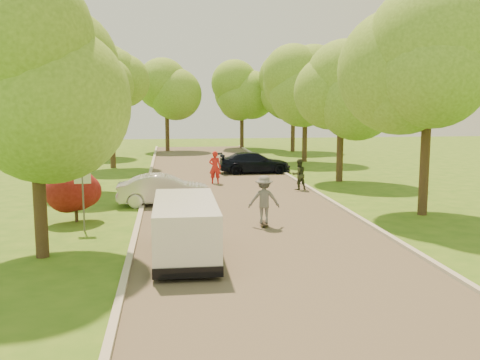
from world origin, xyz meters
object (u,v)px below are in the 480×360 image
longboard (264,223)px  person_olive (299,175)px  street_sign (83,185)px  person_striped (215,167)px  silver_sedan (164,190)px  minivan (185,228)px  skateboarder (264,199)px  dark_sedan (254,163)px

longboard → person_olive: size_ratio=0.57×
street_sign → person_striped: street_sign is taller
person_olive → silver_sedan: bearing=9.8°
minivan → silver_sedan: minivan is taller
silver_sedan → skateboarder: size_ratio=2.34×
street_sign → dark_sedan: 16.21m
dark_sedan → longboard: 14.26m
longboard → skateboarder: skateboarder is taller
dark_sedan → silver_sedan: bearing=150.2°
longboard → dark_sedan: bearing=-91.1°
silver_sedan → person_olive: 7.27m
dark_sedan → skateboarder: skateboarder is taller
dark_sedan → person_striped: (-2.78, -3.99, 0.24)m
longboard → person_olive: 8.14m
skateboarder → street_sign: bearing=5.8°
minivan → person_olive: 12.52m
street_sign → longboard: bearing=-0.9°
longboard → skateboarder: bearing=-90.4°
person_striped → dark_sedan: bearing=-110.5°
minivan → dark_sedan: minivan is taller
person_striped → person_olive: bearing=160.7°
longboard → person_striped: bearing=-78.5°
minivan → person_striped: 13.78m
skateboarder → longboard: bearing=89.6°
silver_sedan → dark_sedan: (5.43, 9.68, -0.01)m
dark_sedan → skateboarder: bearing=171.7°
longboard → street_sign: bearing=5.8°
dark_sedan → person_olive: bearing=-170.5°
street_sign → minivan: size_ratio=0.50×
minivan → skateboarder: (2.86, 3.51, 0.10)m
longboard → person_olive: (3.10, 7.50, 0.68)m
street_sign → silver_sedan: 5.17m
street_sign → longboard: (6.16, -0.10, -1.47)m
silver_sedan → longboard: silver_sedan is taller
silver_sedan → longboard: 5.67m
street_sign → longboard: size_ratio=2.45×
street_sign → person_striped: 11.37m
skateboarder → person_olive: skateboarder is taller
person_olive → longboard: bearing=52.4°
person_striped → person_olive: person_striped is taller
silver_sedan → street_sign: bearing=147.3°
silver_sedan → skateboarder: skateboarder is taller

